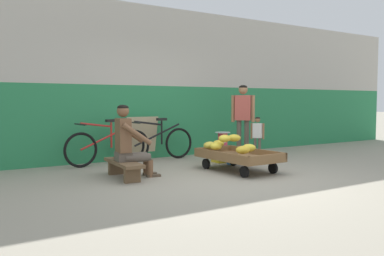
{
  "coord_description": "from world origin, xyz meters",
  "views": [
    {
      "loc": [
        -3.76,
        -4.86,
        1.19
      ],
      "look_at": [
        -0.1,
        0.86,
        0.75
      ],
      "focal_mm": 38.34,
      "sensor_mm": 36.0,
      "label": 1
    }
  ],
  "objects_px": {
    "banana_cart": "(238,157)",
    "customer_adult": "(243,113)",
    "low_bench": "(124,166)",
    "bicycle_far_left": "(157,143)",
    "customer_child": "(257,134)",
    "shopping_bag": "(232,158)",
    "plastic_crate": "(223,154)",
    "sign_board": "(141,138)",
    "weighing_scale": "(223,139)",
    "vendor_seated": "(129,142)",
    "bicycle_near_left": "(106,146)"
  },
  "relations": [
    {
      "from": "sign_board",
      "to": "shopping_bag",
      "type": "height_order",
      "value": "sign_board"
    },
    {
      "from": "plastic_crate",
      "to": "weighing_scale",
      "type": "height_order",
      "value": "weighing_scale"
    },
    {
      "from": "low_bench",
      "to": "customer_adult",
      "type": "height_order",
      "value": "customer_adult"
    },
    {
      "from": "banana_cart",
      "to": "sign_board",
      "type": "xyz_separation_m",
      "value": [
        -0.78,
        2.19,
        0.2
      ]
    },
    {
      "from": "banana_cart",
      "to": "bicycle_near_left",
      "type": "bearing_deg",
      "value": 131.33
    },
    {
      "from": "low_bench",
      "to": "sign_board",
      "type": "distance_m",
      "value": 2.09
    },
    {
      "from": "customer_child",
      "to": "bicycle_near_left",
      "type": "bearing_deg",
      "value": 159.23
    },
    {
      "from": "bicycle_near_left",
      "to": "customer_adult",
      "type": "distance_m",
      "value": 2.88
    },
    {
      "from": "vendor_seated",
      "to": "bicycle_far_left",
      "type": "relative_size",
      "value": 0.69
    },
    {
      "from": "bicycle_far_left",
      "to": "sign_board",
      "type": "bearing_deg",
      "value": 127.58
    },
    {
      "from": "shopping_bag",
      "to": "sign_board",
      "type": "bearing_deg",
      "value": 127.71
    },
    {
      "from": "vendor_seated",
      "to": "customer_adult",
      "type": "xyz_separation_m",
      "value": [
        2.92,
        0.76,
        0.38
      ]
    },
    {
      "from": "sign_board",
      "to": "shopping_bag",
      "type": "xyz_separation_m",
      "value": [
        1.18,
        -1.52,
        -0.32
      ]
    },
    {
      "from": "vendor_seated",
      "to": "customer_adult",
      "type": "bearing_deg",
      "value": 14.66
    },
    {
      "from": "vendor_seated",
      "to": "customer_child",
      "type": "bearing_deg",
      "value": 7.18
    },
    {
      "from": "plastic_crate",
      "to": "shopping_bag",
      "type": "bearing_deg",
      "value": -93.34
    },
    {
      "from": "banana_cart",
      "to": "customer_child",
      "type": "height_order",
      "value": "customer_child"
    },
    {
      "from": "low_bench",
      "to": "customer_adult",
      "type": "xyz_separation_m",
      "value": [
        3.01,
        0.75,
        0.75
      ]
    },
    {
      "from": "sign_board",
      "to": "shopping_bag",
      "type": "distance_m",
      "value": 1.95
    },
    {
      "from": "weighing_scale",
      "to": "shopping_bag",
      "type": "height_order",
      "value": "weighing_scale"
    },
    {
      "from": "weighing_scale",
      "to": "plastic_crate",
      "type": "bearing_deg",
      "value": 90.0
    },
    {
      "from": "vendor_seated",
      "to": "banana_cart",
      "type": "bearing_deg",
      "value": -13.5
    },
    {
      "from": "customer_adult",
      "to": "customer_child",
      "type": "relative_size",
      "value": 1.74
    },
    {
      "from": "customer_adult",
      "to": "customer_child",
      "type": "bearing_deg",
      "value": -81.28
    },
    {
      "from": "banana_cart",
      "to": "customer_adult",
      "type": "bearing_deg",
      "value": 47.81
    },
    {
      "from": "low_bench",
      "to": "bicycle_far_left",
      "type": "height_order",
      "value": "bicycle_far_left"
    },
    {
      "from": "low_bench",
      "to": "sign_board",
      "type": "xyz_separation_m",
      "value": [
        1.13,
        1.74,
        0.24
      ]
    },
    {
      "from": "vendor_seated",
      "to": "customer_child",
      "type": "height_order",
      "value": "vendor_seated"
    },
    {
      "from": "plastic_crate",
      "to": "customer_child",
      "type": "bearing_deg",
      "value": -14.14
    },
    {
      "from": "sign_board",
      "to": "shopping_bag",
      "type": "bearing_deg",
      "value": -52.29
    },
    {
      "from": "customer_child",
      "to": "bicycle_far_left",
      "type": "bearing_deg",
      "value": 147.53
    },
    {
      "from": "plastic_crate",
      "to": "shopping_bag",
      "type": "xyz_separation_m",
      "value": [
        -0.02,
        -0.33,
        -0.03
      ]
    },
    {
      "from": "vendor_seated",
      "to": "weighing_scale",
      "type": "relative_size",
      "value": 3.8
    },
    {
      "from": "banana_cart",
      "to": "sign_board",
      "type": "height_order",
      "value": "sign_board"
    },
    {
      "from": "banana_cart",
      "to": "weighing_scale",
      "type": "relative_size",
      "value": 4.89
    },
    {
      "from": "plastic_crate",
      "to": "bicycle_near_left",
      "type": "xyz_separation_m",
      "value": [
        -2.06,
        0.88,
        0.2
      ]
    },
    {
      "from": "vendor_seated",
      "to": "weighing_scale",
      "type": "xyz_separation_m",
      "value": [
        2.24,
        0.56,
        -0.11
      ]
    },
    {
      "from": "low_bench",
      "to": "vendor_seated",
      "type": "relative_size",
      "value": 0.98
    },
    {
      "from": "shopping_bag",
      "to": "low_bench",
      "type": "bearing_deg",
      "value": -174.59
    },
    {
      "from": "bicycle_near_left",
      "to": "bicycle_far_left",
      "type": "relative_size",
      "value": 1.0
    },
    {
      "from": "banana_cart",
      "to": "bicycle_near_left",
      "type": "xyz_separation_m",
      "value": [
        -1.65,
        1.88,
        0.11
      ]
    },
    {
      "from": "plastic_crate",
      "to": "customer_adult",
      "type": "xyz_separation_m",
      "value": [
        0.68,
        0.2,
        0.8
      ]
    },
    {
      "from": "banana_cart",
      "to": "vendor_seated",
      "type": "height_order",
      "value": "vendor_seated"
    },
    {
      "from": "banana_cart",
      "to": "customer_adult",
      "type": "xyz_separation_m",
      "value": [
        1.09,
        1.2,
        0.71
      ]
    },
    {
      "from": "customer_adult",
      "to": "shopping_bag",
      "type": "xyz_separation_m",
      "value": [
        -0.7,
        -0.53,
        -0.83
      ]
    },
    {
      "from": "vendor_seated",
      "to": "bicycle_far_left",
      "type": "height_order",
      "value": "vendor_seated"
    },
    {
      "from": "customer_child",
      "to": "plastic_crate",
      "type": "bearing_deg",
      "value": 165.86
    },
    {
      "from": "vendor_seated",
      "to": "plastic_crate",
      "type": "bearing_deg",
      "value": 14.04
    },
    {
      "from": "bicycle_far_left",
      "to": "customer_adult",
      "type": "xyz_separation_m",
      "value": [
        1.65,
        -0.7,
        0.6
      ]
    },
    {
      "from": "plastic_crate",
      "to": "bicycle_far_left",
      "type": "distance_m",
      "value": 1.34
    }
  ]
}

